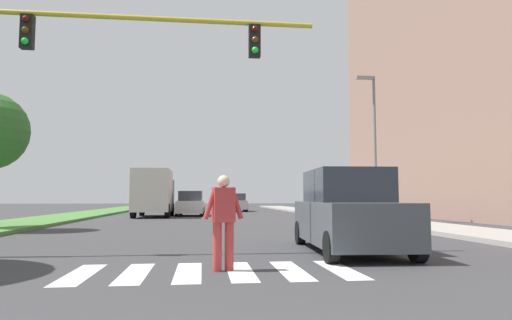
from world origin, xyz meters
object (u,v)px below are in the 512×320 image
at_px(street_lamp_right, 373,134).
at_px(pedestrian_performer, 223,218).
at_px(sedan_midblock, 191,204).
at_px(sedan_distant, 237,203).
at_px(suv_crossing, 348,213).
at_px(truck_box_delivery, 154,192).
at_px(traffic_light_gantry, 27,62).

height_order(street_lamp_right, pedestrian_performer, street_lamp_right).
height_order(pedestrian_performer, sedan_midblock, sedan_midblock).
bearing_deg(sedan_distant, sedan_midblock, -112.29).
bearing_deg(suv_crossing, truck_box_delivery, 108.27).
distance_m(traffic_light_gantry, street_lamp_right, 17.34).
bearing_deg(street_lamp_right, truck_box_delivery, 144.42).
relative_size(street_lamp_right, truck_box_delivery, 1.21).
distance_m(street_lamp_right, truck_box_delivery, 15.07).
bearing_deg(sedan_midblock, pedestrian_performer, -87.22).
bearing_deg(pedestrian_performer, traffic_light_gantry, 149.84).
height_order(pedestrian_performer, sedan_distant, pedestrian_performer).
distance_m(traffic_light_gantry, suv_crossing, 8.28).
relative_size(sedan_midblock, truck_box_delivery, 0.68).
relative_size(traffic_light_gantry, truck_box_delivery, 1.56).
relative_size(suv_crossing, sedan_distant, 1.06).
xyz_separation_m(street_lamp_right, suv_crossing, (-5.30, -11.75, -3.66)).
bearing_deg(truck_box_delivery, suv_crossing, -71.73).
distance_m(pedestrian_performer, sedan_midblock, 24.45).
bearing_deg(traffic_light_gantry, suv_crossing, -0.53).
bearing_deg(sedan_midblock, sedan_distant, 67.71).
height_order(pedestrian_performer, truck_box_delivery, truck_box_delivery).
height_order(suv_crossing, sedan_midblock, suv_crossing).
xyz_separation_m(suv_crossing, sedan_distant, (-0.26, 31.79, -0.15)).
height_order(street_lamp_right, truck_box_delivery, street_lamp_right).
bearing_deg(pedestrian_performer, sedan_distant, 85.24).
relative_size(traffic_light_gantry, suv_crossing, 2.06).
relative_size(suv_crossing, truck_box_delivery, 0.76).
bearing_deg(street_lamp_right, sedan_midblock, 133.31).
xyz_separation_m(street_lamp_right, pedestrian_performer, (-8.41, -14.24, -3.66)).
bearing_deg(sedan_distant, suv_crossing, -89.53).
bearing_deg(suv_crossing, sedan_distant, 90.47).
xyz_separation_m(pedestrian_performer, sedan_distant, (2.85, 34.28, -0.16)).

